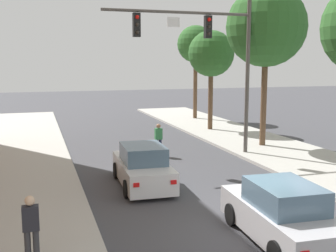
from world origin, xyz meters
TOP-DOWN VIEW (x-y plane):
  - ground_plane at (0.00, 0.00)m, footprint 120.00×120.00m
  - traffic_signal_mast at (2.50, 9.01)m, footprint 7.31×0.38m
  - car_lead_white at (-1.72, 5.37)m, footprint 1.98×4.31m
  - car_following_silver at (0.51, -0.57)m, footprint 2.02×4.32m
  - pedestrian_sidewalk_left_walker at (-5.71, -0.33)m, footprint 0.36×0.22m
  - pedestrian_crossing_road at (0.30, 10.09)m, footprint 0.36×0.22m
  - street_tree_second at (6.36, 10.36)m, footprint 4.28×4.28m
  - street_tree_third at (5.83, 16.36)m, footprint 3.08×3.08m
  - street_tree_farthest at (6.93, 21.98)m, footprint 2.96×2.96m

SIDE VIEW (x-z plane):
  - ground_plane at x=0.00m, z-range 0.00..0.00m
  - car_lead_white at x=-1.72m, z-range -0.08..1.52m
  - car_following_silver at x=0.51m, z-range -0.08..1.52m
  - pedestrian_crossing_road at x=0.30m, z-range 0.09..1.73m
  - pedestrian_sidewalk_left_walker at x=-5.71m, z-range 0.24..1.88m
  - street_tree_third at x=5.83m, z-range 1.89..8.53m
  - traffic_signal_mast at x=2.50m, z-range 1.63..9.13m
  - street_tree_farthest at x=6.93m, z-range 2.33..9.78m
  - street_tree_second at x=6.36m, z-range 2.26..10.80m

